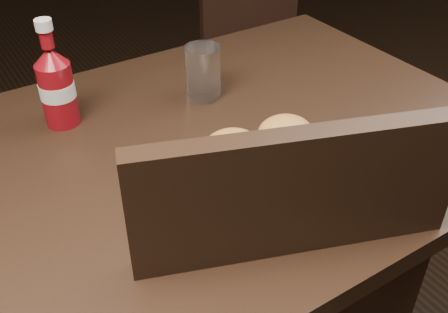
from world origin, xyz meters
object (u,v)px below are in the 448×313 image
plate (227,181)px  ketchup_bottle (59,96)px  tumbler (203,73)px  dining_table (195,155)px  chair_far (227,65)px

plate → ketchup_bottle: bearing=116.5°
ketchup_bottle → tumbler: (0.29, -0.06, -0.01)m
dining_table → chair_far: (0.59, 0.79, -0.30)m
dining_table → tumbler: size_ratio=10.46×
dining_table → plate: size_ratio=4.58×
dining_table → ketchup_bottle: (-0.18, 0.21, 0.08)m
chair_far → tumbler: bearing=59.5°
ketchup_bottle → tumbler: 0.29m
plate → chair_far: bearing=57.0°
dining_table → tumbler: bearing=53.8°
tumbler → ketchup_bottle: bearing=168.3°
plate → tumbler: bearing=66.6°
chair_far → tumbler: 0.88m
chair_far → plate: (-0.60, -0.92, 0.33)m
dining_table → tumbler: 0.20m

